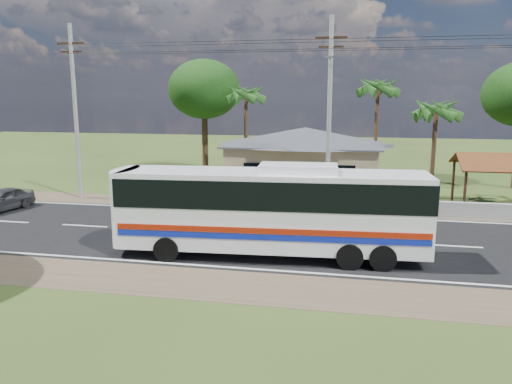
{
  "coord_description": "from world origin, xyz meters",
  "views": [
    {
      "loc": [
        4.55,
        -22.68,
        6.61
      ],
      "look_at": [
        -0.19,
        1.0,
        1.94
      ],
      "focal_mm": 35.0,
      "sensor_mm": 36.0,
      "label": 1
    }
  ],
  "objects_px": {
    "waiting_shed": "(502,163)",
    "coach_bus": "(272,205)",
    "motorcycle": "(460,205)",
    "small_car": "(2,200)",
    "person": "(417,200)"
  },
  "relations": [
    {
      "from": "coach_bus",
      "to": "small_car",
      "type": "relative_size",
      "value": 3.21
    },
    {
      "from": "waiting_shed",
      "to": "small_car",
      "type": "relative_size",
      "value": 1.32
    },
    {
      "from": "waiting_shed",
      "to": "motorcycle",
      "type": "bearing_deg",
      "value": -147.99
    },
    {
      "from": "motorcycle",
      "to": "coach_bus",
      "type": "bearing_deg",
      "value": 140.78
    },
    {
      "from": "waiting_shed",
      "to": "motorcycle",
      "type": "xyz_separation_m",
      "value": [
        -2.46,
        -1.54,
        -2.26
      ]
    },
    {
      "from": "waiting_shed",
      "to": "coach_bus",
      "type": "bearing_deg",
      "value": -135.56
    },
    {
      "from": "motorcycle",
      "to": "small_car",
      "type": "bearing_deg",
      "value": 103.96
    },
    {
      "from": "coach_bus",
      "to": "person",
      "type": "distance_m",
      "value": 11.24
    },
    {
      "from": "motorcycle",
      "to": "person",
      "type": "distance_m",
      "value": 2.73
    },
    {
      "from": "coach_bus",
      "to": "waiting_shed",
      "type": "bearing_deg",
      "value": 40.52
    },
    {
      "from": "waiting_shed",
      "to": "coach_bus",
      "type": "height_order",
      "value": "coach_bus"
    },
    {
      "from": "motorcycle",
      "to": "small_car",
      "type": "xyz_separation_m",
      "value": [
        -26.08,
        -4.73,
        0.2
      ]
    },
    {
      "from": "coach_bus",
      "to": "motorcycle",
      "type": "relative_size",
      "value": 7.08
    },
    {
      "from": "waiting_shed",
      "to": "coach_bus",
      "type": "distance_m",
      "value": 16.4
    },
    {
      "from": "small_car",
      "to": "motorcycle",
      "type": "bearing_deg",
      "value": 19.65
    }
  ]
}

